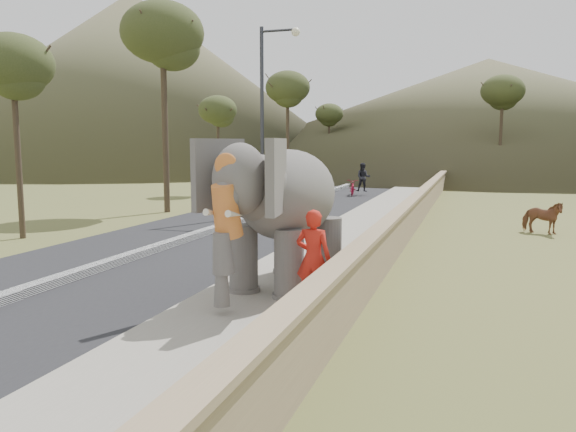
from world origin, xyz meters
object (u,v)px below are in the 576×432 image
at_px(lamppost, 269,102).
at_px(motorcyclist, 358,183).
at_px(cow, 542,217).
at_px(elephant_and_man, 288,215).

distance_m(lamppost, motorcyclist, 11.68).
relative_size(cow, motorcyclist, 0.69).
xyz_separation_m(cow, elephant_and_man, (-6.00, -10.08, 1.07)).
bearing_deg(lamppost, cow, -8.22).
relative_size(elephant_and_man, motorcyclist, 2.24).
distance_m(cow, elephant_and_man, 11.78).
distance_m(lamppost, elephant_and_man, 12.95).
distance_m(elephant_and_man, motorcyclist, 22.64).
bearing_deg(elephant_and_man, cow, 59.24).
bearing_deg(motorcyclist, elephant_and_man, -82.44).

